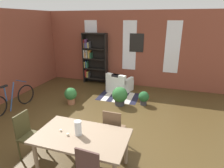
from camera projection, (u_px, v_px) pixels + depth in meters
The scene contains 19 objects.
ground_plane at pixel (94, 131), 4.73m from camera, with size 9.79×9.79×0.00m, color #49371B.
back_wall_brick at pixel (130, 49), 7.68m from camera, with size 8.14×0.12×3.01m, color brown.
window_pane_0 at pixel (91, 44), 8.04m from camera, with size 0.55×0.02×1.95m, color white.
window_pane_1 at pixel (129, 46), 7.56m from camera, with size 0.55×0.02×1.95m, color white.
window_pane_2 at pixel (172, 48), 7.08m from camera, with size 0.55×0.02×1.95m, color white.
dining_table at pixel (82, 139), 3.36m from camera, with size 1.66×0.96×0.73m.
vase_on_table at pixel (78, 128), 3.30m from camera, with size 0.12×0.12×0.27m, color silver.
tealight_candle_0 at pixel (68, 135), 3.31m from camera, with size 0.04×0.04×0.04m, color silver.
tealight_candle_1 at pixel (61, 130), 3.45m from camera, with size 0.04×0.04×0.03m, color silver.
dining_chair_head_left at pixel (28, 134), 3.75m from camera, with size 0.41×0.41×0.95m.
dining_chair_far_right at pixel (113, 128), 3.93m from camera, with size 0.41×0.41×0.95m.
bookshelf_tall at pixel (93, 58), 8.03m from camera, with size 1.06×0.31×2.14m.
armchair_white at pixel (119, 84), 7.26m from camera, with size 0.98×0.98×0.75m.
bicycle_second at pixel (12, 100), 5.77m from camera, with size 0.44×1.69×0.90m.
potted_plant_by_shelf at pixel (120, 96), 6.08m from camera, with size 0.50×0.50×0.62m.
potted_plant_corner at pixel (71, 95), 6.17m from camera, with size 0.41×0.41×0.56m.
potted_plant_window at pixel (144, 97), 6.12m from camera, with size 0.34×0.34×0.46m.
striped_rug at pixel (118, 97), 6.83m from camera, with size 1.43×1.04×0.01m.
framed_picture at pixel (137, 43), 7.43m from camera, with size 0.56×0.03×0.72m, color black.
Camera 1 is at (1.67, -3.74, 2.69)m, focal length 30.10 mm.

